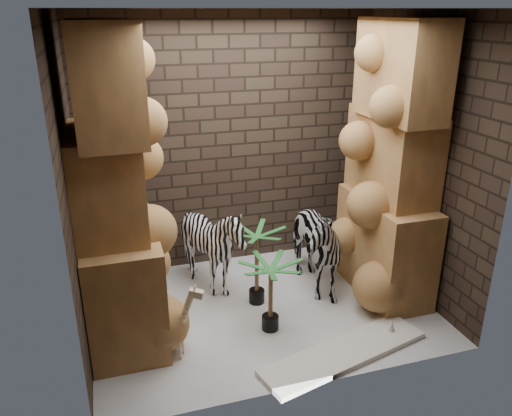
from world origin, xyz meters
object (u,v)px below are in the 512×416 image
object	(u,v)px
zebra_right	(308,236)
giraffe_toy	(169,320)
zebra_left	(213,251)
palm_back	(271,296)
surfboard	(344,353)
palm_front	(257,266)

from	to	relation	value
zebra_right	giraffe_toy	bearing A→B (deg)	-156.47
zebra_left	giraffe_toy	world-z (taller)	zebra_left
giraffe_toy	palm_back	size ratio (longest dim) A/B	1.02
zebra_left	surfboard	xyz separation A→B (m)	(0.89, -1.51, -0.47)
giraffe_toy	palm_front	distance (m)	1.22
palm_back	surfboard	bearing A→B (deg)	-49.00
zebra_right	palm_back	size ratio (longest dim) A/B	1.70
zebra_right	palm_back	xyz separation A→B (m)	(-0.66, -0.65, -0.27)
giraffe_toy	surfboard	bearing A→B (deg)	6.88
palm_back	palm_front	bearing A→B (deg)	87.87
palm_back	giraffe_toy	bearing A→B (deg)	-172.62
zebra_left	palm_back	xyz separation A→B (m)	(0.37, -0.91, -0.11)
zebra_left	giraffe_toy	distance (m)	1.23
zebra_left	palm_front	bearing A→B (deg)	-22.23
giraffe_toy	palm_back	bearing A→B (deg)	31.29
zebra_right	zebra_left	xyz separation A→B (m)	(-1.03, 0.25, -0.16)
zebra_left	palm_front	world-z (taller)	zebra_left
zebra_left	palm_front	distance (m)	0.55
giraffe_toy	surfboard	xyz separation A→B (m)	(1.53, -0.47, -0.36)
palm_back	surfboard	xyz separation A→B (m)	(0.52, -0.60, -0.36)
palm_front	surfboard	distance (m)	1.30
surfboard	palm_front	bearing A→B (deg)	99.70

